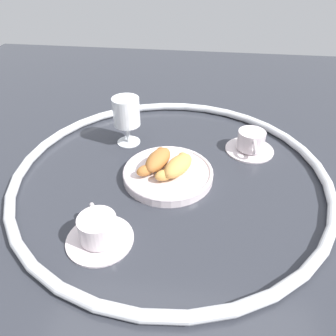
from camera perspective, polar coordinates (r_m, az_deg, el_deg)
ground_plane at (r=0.81m, az=0.51°, el=-1.32°), size 2.20×2.20×0.00m
table_chrome_rim at (r=0.80m, az=0.51°, el=-0.64°), size 0.79×0.79×0.02m
pastry_plate at (r=0.79m, az=0.00°, el=-0.98°), size 0.23×0.23×0.02m
croissant_large at (r=0.77m, az=1.67°, el=0.40°), size 0.12×0.10×0.04m
croissant_small at (r=0.79m, az=-2.03°, el=1.36°), size 0.13×0.09×0.04m
coffee_cup_near at (r=0.65m, az=-12.46°, el=-11.00°), size 0.14×0.14×0.06m
coffee_cup_far at (r=0.92m, az=14.70°, el=4.44°), size 0.14×0.14×0.06m
juice_glass_left at (r=0.90m, az=-7.52°, el=9.79°), size 0.08×0.08×0.14m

